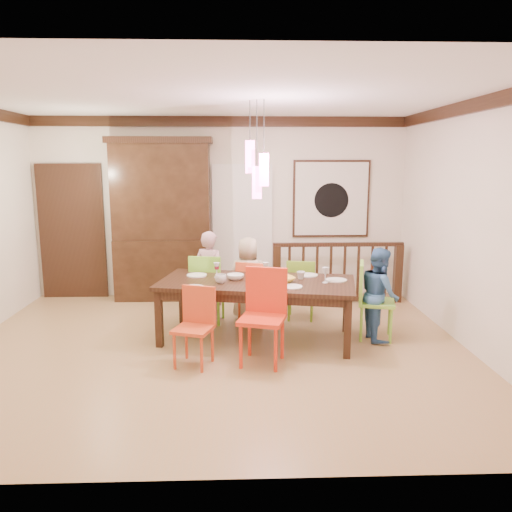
{
  "coord_description": "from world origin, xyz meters",
  "views": [
    {
      "loc": [
        0.29,
        -5.65,
        2.19
      ],
      "look_at": [
        0.5,
        0.45,
        1.04
      ],
      "focal_mm": 35.0,
      "sensor_mm": 36.0,
      "label": 1
    }
  ],
  "objects_px": {
    "chair_far_left": "(208,283)",
    "person_end_right": "(379,294)",
    "chair_end_right": "(377,296)",
    "person_far_left": "(210,275)",
    "balustrade": "(338,272)",
    "china_hutch": "(162,220)",
    "dining_table": "(257,287)",
    "person_far_mid": "(248,278)"
  },
  "relations": [
    {
      "from": "chair_far_left",
      "to": "person_end_right",
      "type": "distance_m",
      "value": 2.3
    },
    {
      "from": "chair_end_right",
      "to": "person_far_left",
      "type": "xyz_separation_m",
      "value": [
        -2.12,
        0.86,
        0.08
      ]
    },
    {
      "from": "chair_end_right",
      "to": "balustrade",
      "type": "relative_size",
      "value": 0.47
    },
    {
      "from": "chair_end_right",
      "to": "chair_far_left",
      "type": "bearing_deg",
      "value": 85.24
    },
    {
      "from": "chair_far_left",
      "to": "china_hutch",
      "type": "relative_size",
      "value": 0.37
    },
    {
      "from": "person_far_left",
      "to": "dining_table",
      "type": "bearing_deg",
      "value": 153.59
    },
    {
      "from": "china_hutch",
      "to": "person_far_left",
      "type": "height_order",
      "value": "china_hutch"
    },
    {
      "from": "balustrade",
      "to": "person_end_right",
      "type": "height_order",
      "value": "person_end_right"
    },
    {
      "from": "person_far_mid",
      "to": "person_end_right",
      "type": "relative_size",
      "value": 1.0
    },
    {
      "from": "person_far_left",
      "to": "person_end_right",
      "type": "relative_size",
      "value": 1.08
    },
    {
      "from": "balustrade",
      "to": "person_end_right",
      "type": "distance_m",
      "value": 1.68
    },
    {
      "from": "dining_table",
      "to": "china_hutch",
      "type": "xyz_separation_m",
      "value": [
        -1.44,
        1.96,
        0.61
      ]
    },
    {
      "from": "chair_end_right",
      "to": "china_hutch",
      "type": "distance_m",
      "value": 3.62
    },
    {
      "from": "person_far_mid",
      "to": "person_end_right",
      "type": "xyz_separation_m",
      "value": [
        1.61,
        -0.92,
        -0.0
      ]
    },
    {
      "from": "person_far_mid",
      "to": "chair_far_left",
      "type": "bearing_deg",
      "value": 18.81
    },
    {
      "from": "dining_table",
      "to": "person_far_left",
      "type": "height_order",
      "value": "person_far_left"
    },
    {
      "from": "person_far_mid",
      "to": "balustrade",
      "type": "bearing_deg",
      "value": -149.44
    },
    {
      "from": "chair_far_left",
      "to": "balustrade",
      "type": "relative_size",
      "value": 0.47
    },
    {
      "from": "dining_table",
      "to": "person_end_right",
      "type": "bearing_deg",
      "value": 9.47
    },
    {
      "from": "chair_far_left",
      "to": "person_far_left",
      "type": "xyz_separation_m",
      "value": [
        0.02,
        0.12,
        0.08
      ]
    },
    {
      "from": "dining_table",
      "to": "person_far_mid",
      "type": "distance_m",
      "value": 0.88
    },
    {
      "from": "person_far_left",
      "to": "person_end_right",
      "type": "height_order",
      "value": "person_far_left"
    },
    {
      "from": "dining_table",
      "to": "person_end_right",
      "type": "xyz_separation_m",
      "value": [
        1.52,
        -0.05,
        -0.09
      ]
    },
    {
      "from": "china_hutch",
      "to": "person_far_left",
      "type": "relative_size",
      "value": 2.04
    },
    {
      "from": "chair_end_right",
      "to": "balustrade",
      "type": "xyz_separation_m",
      "value": [
        -0.17,
        1.65,
        -0.05
      ]
    },
    {
      "from": "chair_far_left",
      "to": "china_hutch",
      "type": "xyz_separation_m",
      "value": [
        -0.79,
        1.25,
        0.74
      ]
    },
    {
      "from": "person_far_left",
      "to": "balustrade",
      "type": "bearing_deg",
      "value": -131.58
    },
    {
      "from": "chair_far_left",
      "to": "person_far_mid",
      "type": "bearing_deg",
      "value": -155.47
    },
    {
      "from": "chair_far_left",
      "to": "person_far_left",
      "type": "relative_size",
      "value": 0.76
    },
    {
      "from": "chair_far_left",
      "to": "person_end_right",
      "type": "relative_size",
      "value": 0.82
    },
    {
      "from": "chair_end_right",
      "to": "person_far_left",
      "type": "distance_m",
      "value": 2.29
    },
    {
      "from": "china_hutch",
      "to": "person_far_left",
      "type": "xyz_separation_m",
      "value": [
        0.81,
        -1.13,
        -0.66
      ]
    },
    {
      "from": "chair_far_left",
      "to": "balustrade",
      "type": "height_order",
      "value": "balustrade"
    },
    {
      "from": "chair_end_right",
      "to": "balustrade",
      "type": "distance_m",
      "value": 1.66
    },
    {
      "from": "person_far_left",
      "to": "person_end_right",
      "type": "distance_m",
      "value": 2.33
    },
    {
      "from": "dining_table",
      "to": "person_far_mid",
      "type": "relative_size",
      "value": 2.19
    },
    {
      "from": "china_hutch",
      "to": "chair_end_right",
      "type": "bearing_deg",
      "value": -34.19
    },
    {
      "from": "china_hutch",
      "to": "person_far_mid",
      "type": "relative_size",
      "value": 2.21
    },
    {
      "from": "dining_table",
      "to": "chair_end_right",
      "type": "xyz_separation_m",
      "value": [
        1.5,
        -0.03,
        -0.12
      ]
    },
    {
      "from": "chair_far_left",
      "to": "person_far_left",
      "type": "height_order",
      "value": "person_far_left"
    },
    {
      "from": "balustrade",
      "to": "chair_end_right",
      "type": "bearing_deg",
      "value": -84.35
    },
    {
      "from": "dining_table",
      "to": "chair_far_left",
      "type": "distance_m",
      "value": 0.97
    }
  ]
}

